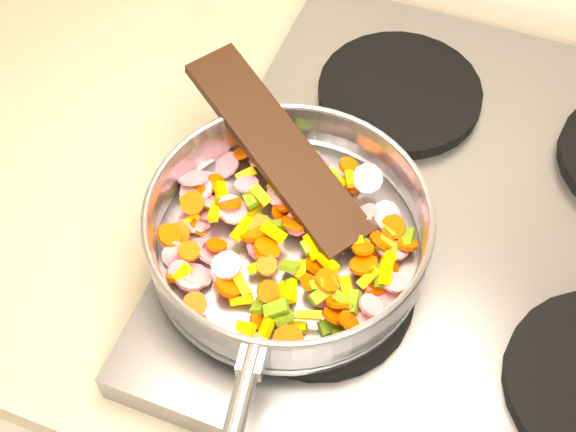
% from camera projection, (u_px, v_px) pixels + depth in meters
% --- Properties ---
extents(cooktop, '(0.60, 0.60, 0.04)m').
position_uv_depth(cooktop, '(486.00, 236.00, 0.85)').
color(cooktop, '#939399').
rests_on(cooktop, counter_top).
extents(grate_fl, '(0.19, 0.19, 0.02)m').
position_uv_depth(grate_fl, '(318.00, 289.00, 0.78)').
color(grate_fl, black).
rests_on(grate_fl, cooktop).
extents(grate_bl, '(0.19, 0.19, 0.02)m').
position_uv_depth(grate_bl, '(400.00, 93.00, 0.93)').
color(grate_bl, black).
rests_on(grate_bl, cooktop).
extents(saute_pan, '(0.32, 0.48, 0.06)m').
position_uv_depth(saute_pan, '(287.00, 231.00, 0.77)').
color(saute_pan, '#9E9EA5').
rests_on(saute_pan, grate_fl).
extents(vegetable_heap, '(0.26, 0.25, 0.05)m').
position_uv_depth(vegetable_heap, '(288.00, 235.00, 0.78)').
color(vegetable_heap, '#E24900').
rests_on(vegetable_heap, saute_pan).
extents(wooden_spatula, '(0.24, 0.19, 0.06)m').
position_uv_depth(wooden_spatula, '(277.00, 147.00, 0.81)').
color(wooden_spatula, black).
rests_on(wooden_spatula, saute_pan).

